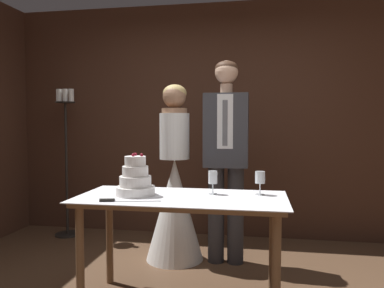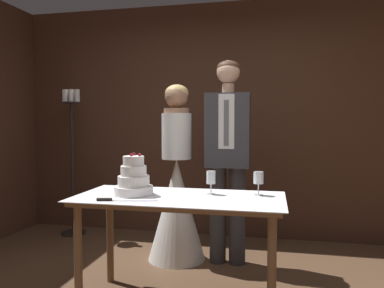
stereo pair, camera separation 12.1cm
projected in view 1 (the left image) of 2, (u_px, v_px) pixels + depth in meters
name	position (u px, v px, depth m)	size (l,w,h in m)	color
wall_back	(217.00, 120.00, 4.32)	(5.00, 0.12, 2.65)	#472B1E
cake_table	(181.00, 210.00, 2.64)	(1.47, 0.69, 0.78)	brown
tiered_cake	(135.00, 180.00, 2.67)	(0.28, 0.28, 0.30)	white
cake_knife	(118.00, 200.00, 2.46)	(0.40, 0.11, 0.02)	silver
wine_glass_near	(213.00, 178.00, 2.71)	(0.07, 0.07, 0.17)	silver
wine_glass_middle	(260.00, 178.00, 2.69)	(0.07, 0.07, 0.17)	silver
bride	(175.00, 195.00, 3.53)	(0.54, 0.54, 1.66)	white
groom	(226.00, 151.00, 3.43)	(0.40, 0.25, 1.86)	#38383D
candle_stand	(66.00, 159.00, 4.28)	(0.28, 0.28, 1.68)	black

